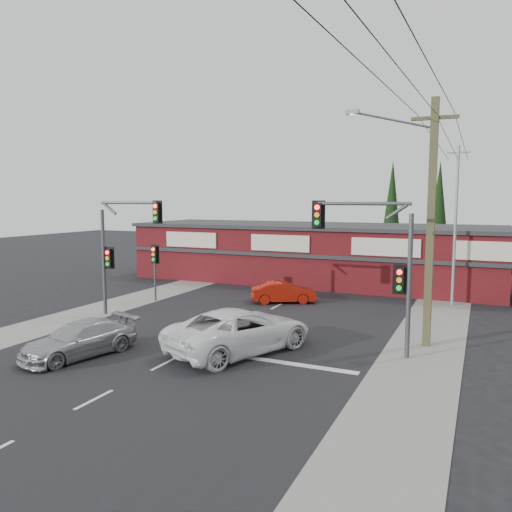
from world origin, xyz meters
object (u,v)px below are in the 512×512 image
at_px(shop_building, 313,252).
at_px(utility_pole, 427,215).
at_px(white_suv, 240,330).
at_px(silver_suv, 79,339).
at_px(red_sedan, 284,292).

height_order(shop_building, utility_pole, utility_pole).
bearing_deg(utility_pole, shop_building, 123.76).
distance_m(white_suv, silver_suv, 6.20).
height_order(red_sedan, shop_building, shop_building).
xyz_separation_m(silver_suv, red_sedan, (3.47, 12.65, -0.04)).
distance_m(white_suv, shop_building, 18.14).
bearing_deg(shop_building, red_sedan, -83.43).
xyz_separation_m(silver_suv, shop_building, (2.51, 20.98, 1.47)).
distance_m(silver_suv, utility_pole, 14.56).
bearing_deg(white_suv, silver_suv, 53.18).
xyz_separation_m(shop_building, utility_pole, (9.36, -14.00, 3.26)).
relative_size(silver_suv, utility_pole, 0.46).
distance_m(silver_suv, red_sedan, 13.12).
bearing_deg(white_suv, utility_pole, -126.23).
relative_size(silver_suv, red_sedan, 1.22).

